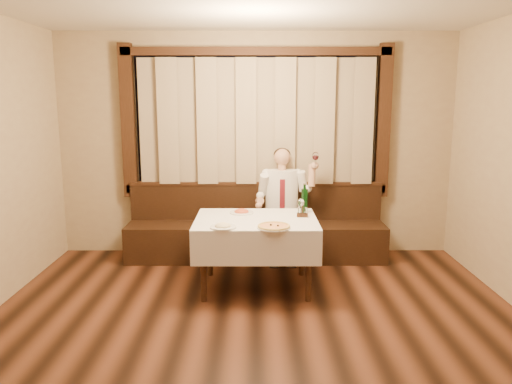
{
  "coord_description": "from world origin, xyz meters",
  "views": [
    {
      "loc": [
        -0.01,
        -3.36,
        2.01
      ],
      "look_at": [
        0.0,
        1.9,
        1.0
      ],
      "focal_mm": 35.0,
      "sensor_mm": 36.0,
      "label": 1
    }
  ],
  "objects_px": {
    "seated_man": "(283,196)",
    "pasta_cream": "(223,224)",
    "green_bottle": "(304,200)",
    "cruet_caddy": "(302,213)",
    "banquette": "(256,233)",
    "pasta_red": "(242,210)",
    "pizza": "(274,226)",
    "dining_table": "(256,228)"
  },
  "relations": [
    {
      "from": "dining_table",
      "to": "seated_man",
      "type": "distance_m",
      "value": 1.0
    },
    {
      "from": "pizza",
      "to": "cruet_caddy",
      "type": "relative_size",
      "value": 2.63
    },
    {
      "from": "pasta_red",
      "to": "cruet_caddy",
      "type": "xyz_separation_m",
      "value": [
        0.65,
        -0.16,
        0.01
      ]
    },
    {
      "from": "seated_man",
      "to": "pasta_cream",
      "type": "bearing_deg",
      "value": -116.31
    },
    {
      "from": "pizza",
      "to": "pasta_red",
      "type": "xyz_separation_m",
      "value": [
        -0.33,
        0.62,
        0.02
      ]
    },
    {
      "from": "banquette",
      "to": "cruet_caddy",
      "type": "height_order",
      "value": "banquette"
    },
    {
      "from": "cruet_caddy",
      "to": "green_bottle",
      "type": "bearing_deg",
      "value": 84.66
    },
    {
      "from": "banquette",
      "to": "dining_table",
      "type": "distance_m",
      "value": 1.08
    },
    {
      "from": "pizza",
      "to": "pasta_red",
      "type": "distance_m",
      "value": 0.7
    },
    {
      "from": "green_bottle",
      "to": "seated_man",
      "type": "bearing_deg",
      "value": 106.96
    },
    {
      "from": "banquette",
      "to": "green_bottle",
      "type": "relative_size",
      "value": 9.88
    },
    {
      "from": "dining_table",
      "to": "green_bottle",
      "type": "height_order",
      "value": "green_bottle"
    },
    {
      "from": "dining_table",
      "to": "pasta_cream",
      "type": "distance_m",
      "value": 0.52
    },
    {
      "from": "green_bottle",
      "to": "cruet_caddy",
      "type": "xyz_separation_m",
      "value": [
        -0.04,
        -0.2,
        -0.09
      ]
    },
    {
      "from": "pasta_red",
      "to": "pasta_cream",
      "type": "distance_m",
      "value": 0.63
    },
    {
      "from": "banquette",
      "to": "pizza",
      "type": "xyz_separation_m",
      "value": [
        0.17,
        -1.4,
        0.46
      ]
    },
    {
      "from": "pasta_cream",
      "to": "seated_man",
      "type": "distance_m",
      "value": 1.46
    },
    {
      "from": "banquette",
      "to": "seated_man",
      "type": "bearing_deg",
      "value": -15.18
    },
    {
      "from": "banquette",
      "to": "seated_man",
      "type": "height_order",
      "value": "seated_man"
    },
    {
      "from": "pasta_red",
      "to": "seated_man",
      "type": "height_order",
      "value": "seated_man"
    },
    {
      "from": "banquette",
      "to": "pizza",
      "type": "bearing_deg",
      "value": -83.0
    },
    {
      "from": "pasta_red",
      "to": "banquette",
      "type": "bearing_deg",
      "value": 78.7
    },
    {
      "from": "pasta_cream",
      "to": "green_bottle",
      "type": "xyz_separation_m",
      "value": [
        0.85,
        0.65,
        0.1
      ]
    },
    {
      "from": "green_bottle",
      "to": "pasta_red",
      "type": "bearing_deg",
      "value": -177.04
    },
    {
      "from": "pizza",
      "to": "cruet_caddy",
      "type": "bearing_deg",
      "value": 55.0
    },
    {
      "from": "pizza",
      "to": "pasta_red",
      "type": "bearing_deg",
      "value": 118.21
    },
    {
      "from": "pizza",
      "to": "pasta_red",
      "type": "height_order",
      "value": "pasta_red"
    },
    {
      "from": "pizza",
      "to": "pasta_red",
      "type": "relative_size",
      "value": 1.29
    },
    {
      "from": "banquette",
      "to": "pasta_red",
      "type": "distance_m",
      "value": 0.94
    },
    {
      "from": "dining_table",
      "to": "pizza",
      "type": "bearing_deg",
      "value": -65.6
    },
    {
      "from": "pasta_red",
      "to": "pasta_cream",
      "type": "xyz_separation_m",
      "value": [
        -0.16,
        -0.61,
        -0.0
      ]
    },
    {
      "from": "banquette",
      "to": "pasta_cream",
      "type": "xyz_separation_m",
      "value": [
        -0.32,
        -1.4,
        0.48
      ]
    },
    {
      "from": "pizza",
      "to": "seated_man",
      "type": "height_order",
      "value": "seated_man"
    },
    {
      "from": "banquette",
      "to": "pizza",
      "type": "relative_size",
      "value": 9.61
    },
    {
      "from": "cruet_caddy",
      "to": "seated_man",
      "type": "height_order",
      "value": "seated_man"
    },
    {
      "from": "dining_table",
      "to": "pasta_cream",
      "type": "height_order",
      "value": "pasta_cream"
    },
    {
      "from": "green_bottle",
      "to": "seated_man",
      "type": "relative_size",
      "value": 0.23
    },
    {
      "from": "dining_table",
      "to": "green_bottle",
      "type": "bearing_deg",
      "value": 27.05
    },
    {
      "from": "pizza",
      "to": "cruet_caddy",
      "type": "height_order",
      "value": "cruet_caddy"
    },
    {
      "from": "pasta_red",
      "to": "green_bottle",
      "type": "distance_m",
      "value": 0.7
    },
    {
      "from": "dining_table",
      "to": "seated_man",
      "type": "height_order",
      "value": "seated_man"
    },
    {
      "from": "pasta_red",
      "to": "cruet_caddy",
      "type": "distance_m",
      "value": 0.67
    }
  ]
}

